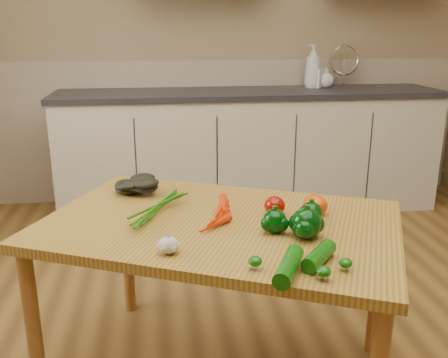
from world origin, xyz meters
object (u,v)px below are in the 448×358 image
object	(u,v)px
soap_bottle_a	(313,66)
zucchini_b	(289,266)
pepper_b	(311,213)
pepper_c	(306,224)
leafy_greens	(140,184)
tomato_a	(275,206)
table	(220,240)
soap_bottle_c	(326,77)
tomato_c	(317,206)
tomato_b	(314,204)
carrot_bunch	(199,211)
garlic_bulb	(168,245)
soap_bottle_b	(316,73)
zucchini_a	(319,256)
pepper_a	(275,221)

from	to	relation	value
soap_bottle_a	zucchini_b	world-z (taller)	soap_bottle_a
pepper_b	pepper_c	distance (m)	0.13
leafy_greens	tomato_a	world-z (taller)	leafy_greens
tomato_a	zucchini_b	bearing A→B (deg)	-98.44
table	soap_bottle_c	distance (m)	2.37
table	tomato_c	size ratio (longest dim) A/B	19.63
table	tomato_b	world-z (taller)	tomato_b
soap_bottle_c	tomato_c	size ratio (longest dim) A/B	2.01
pepper_b	zucchini_b	world-z (taller)	pepper_b
tomato_a	soap_bottle_a	bearing A→B (deg)	69.32
carrot_bunch	pepper_c	world-z (taller)	pepper_c
soap_bottle_c	garlic_bulb	world-z (taller)	soap_bottle_c
tomato_b	pepper_c	bearing A→B (deg)	-114.11
leafy_greens	tomato_a	distance (m)	0.59
soap_bottle_a	tomato_a	distance (m)	2.21
soap_bottle_b	table	bearing A→B (deg)	-163.59
garlic_bulb	tomato_a	xyz separation A→B (m)	(0.40, 0.28, 0.01)
soap_bottle_a	soap_bottle_c	world-z (taller)	soap_bottle_a
zucchini_b	soap_bottle_a	bearing A→B (deg)	71.48
pepper_c	tomato_b	world-z (taller)	pepper_c
carrot_bunch	soap_bottle_b	bearing A→B (deg)	86.79
carrot_bunch	zucchini_a	size ratio (longest dim) A/B	1.44
leafy_greens	pepper_b	distance (m)	0.74
soap_bottle_b	carrot_bunch	world-z (taller)	soap_bottle_b
table	tomato_c	world-z (taller)	tomato_c
table	pepper_c	xyz separation A→B (m)	(0.26, -0.19, 0.13)
soap_bottle_a	tomato_b	bearing A→B (deg)	27.94
table	leafy_greens	distance (m)	0.46
leafy_greens	zucchini_a	bearing A→B (deg)	-52.93
carrot_bunch	leafy_greens	bearing A→B (deg)	150.24
tomato_c	zucchini_b	bearing A→B (deg)	-117.09
carrot_bunch	zucchini_b	xyz separation A→B (m)	(0.21, -0.46, -0.01)
soap_bottle_c	tomato_b	distance (m)	2.19
soap_bottle_c	pepper_c	size ratio (longest dim) A/B	1.48
soap_bottle_b	pepper_a	bearing A→B (deg)	-158.44
garlic_bulb	carrot_bunch	bearing A→B (deg)	66.62
table	tomato_a	size ratio (longest dim) A/B	19.06
soap_bottle_a	carrot_bunch	world-z (taller)	soap_bottle_a
soap_bottle_b	zucchini_a	distance (m)	2.60
pepper_b	tomato_c	distance (m)	0.10
zucchini_a	zucchini_b	bearing A→B (deg)	-153.28
table	soap_bottle_c	bearing A→B (deg)	86.93
zucchini_b	carrot_bunch	bearing A→B (deg)	114.94
soap_bottle_a	soap_bottle_b	xyz separation A→B (m)	(0.03, 0.00, -0.06)
pepper_a	tomato_b	xyz separation A→B (m)	(0.19, 0.16, -0.00)
pepper_a	zucchini_b	distance (m)	0.30
soap_bottle_b	tomato_a	bearing A→B (deg)	-159.00
soap_bottle_c	leafy_greens	xyz separation A→B (m)	(-1.38, -1.74, -0.25)
soap_bottle_b	soap_bottle_c	xyz separation A→B (m)	(0.08, -0.01, -0.03)
soap_bottle_a	garlic_bulb	bearing A→B (deg)	17.98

